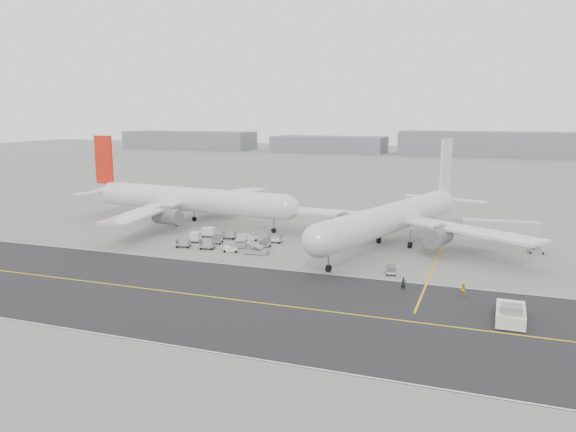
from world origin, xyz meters
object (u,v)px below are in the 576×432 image
(ground_crew_b, at_px, (463,289))
(airliner_a, at_px, (186,199))
(jet_bridge, at_px, (499,229))
(airliner_b, at_px, (394,217))
(pushback_tug, at_px, (511,314))
(ground_crew_a, at_px, (403,284))

(ground_crew_b, bearing_deg, airliner_a, -22.76)
(airliner_a, bearing_deg, jet_bridge, -85.86)
(airliner_b, distance_m, pushback_tug, 39.68)
(jet_bridge, relative_size, ground_crew_b, 8.86)
(airliner_a, height_order, airliner_b, airliner_a)
(airliner_a, height_order, ground_crew_a, airliner_a)
(pushback_tug, xyz_separation_m, jet_bridge, (-1.37, 37.01, 2.93))
(airliner_a, relative_size, airliner_b, 1.04)
(airliner_b, height_order, ground_crew_a, airliner_b)
(jet_bridge, xyz_separation_m, ground_crew_b, (-4.47, -28.55, -3.12))
(pushback_tug, bearing_deg, airliner_b, 120.80)
(airliner_a, distance_m, pushback_tug, 77.90)
(airliner_b, height_order, pushback_tug, airliner_b)
(pushback_tug, bearing_deg, airliner_a, 150.15)
(ground_crew_b, bearing_deg, jet_bridge, -94.46)
(airliner_a, xyz_separation_m, ground_crew_b, (60.98, -31.34, -4.67))
(airliner_a, distance_m, jet_bridge, 65.53)
(pushback_tug, bearing_deg, jet_bridge, 93.05)
(airliner_a, bearing_deg, ground_crew_a, -114.40)
(airliner_a, bearing_deg, pushback_tug, -114.19)
(jet_bridge, height_order, ground_crew_b, jet_bridge)
(ground_crew_a, bearing_deg, jet_bridge, 58.08)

